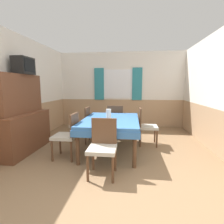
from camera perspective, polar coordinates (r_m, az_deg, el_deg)
name	(u,v)px	position (r m, az deg, el deg)	size (l,w,h in m)	color
ground_plane	(92,220)	(2.22, -6.55, -31.68)	(16.00, 16.00, 0.00)	#846647
wall_back	(121,89)	(6.26, 2.90, 7.39)	(4.72, 0.10, 2.60)	white
wall_left	(24,92)	(4.72, -26.85, 5.99)	(0.05, 4.97, 2.60)	white
wall_right	(217,92)	(4.32, 31.10, 5.54)	(0.05, 4.97, 2.60)	white
dining_table	(111,123)	(3.83, -0.37, -3.71)	(1.21, 1.75, 0.72)	#386BA8
chair_left_near	(68,134)	(3.57, -14.13, -6.94)	(0.44, 0.44, 0.91)	brown
chair_left_far	(83,123)	(4.50, -9.58, -3.61)	(0.44, 0.44, 0.91)	brown
chair_head_window	(115,120)	(4.88, 1.15, -2.54)	(0.44, 0.44, 0.91)	brown
chair_right_far	(145,125)	(4.33, 10.87, -4.11)	(0.44, 0.44, 0.91)	brown
chair_head_near	(103,145)	(2.86, -3.01, -10.59)	(0.44, 0.44, 0.91)	brown
sideboard	(23,120)	(4.25, -27.03, -2.36)	(0.46, 1.46, 1.68)	brown
tv	(24,66)	(4.29, -26.91, 13.32)	(0.29, 0.46, 0.36)	black
vase	(109,114)	(3.78, -1.12, -0.65)	(0.11, 0.11, 0.22)	silver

